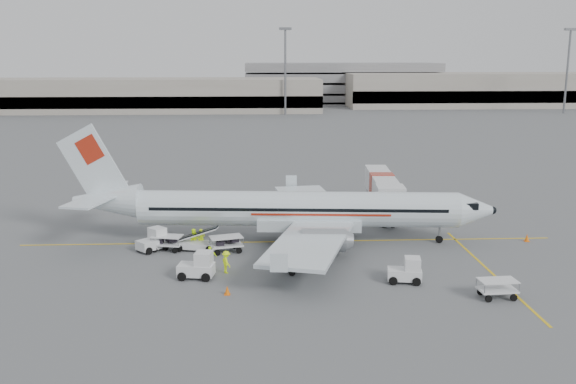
# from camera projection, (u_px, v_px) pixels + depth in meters

# --- Properties ---
(ground) EXTENTS (360.00, 360.00, 0.00)m
(ground) POSITION_uv_depth(u_px,v_px,m) (289.00, 242.00, 53.29)
(ground) COLOR #56595B
(stripe_lead) EXTENTS (44.00, 0.20, 0.01)m
(stripe_lead) POSITION_uv_depth(u_px,v_px,m) (289.00, 242.00, 53.29)
(stripe_lead) COLOR yellow
(stripe_lead) RESTS_ON ground
(stripe_cross) EXTENTS (0.20, 20.00, 0.01)m
(stripe_cross) POSITION_uv_depth(u_px,v_px,m) (489.00, 270.00, 46.14)
(stripe_cross) COLOR yellow
(stripe_cross) RESTS_ON ground
(terminal_west) EXTENTS (110.00, 22.00, 9.00)m
(terminal_west) POSITION_uv_depth(u_px,v_px,m) (121.00, 95.00, 177.44)
(terminal_west) COLOR gray
(terminal_west) RESTS_ON ground
(terminal_east) EXTENTS (90.00, 26.00, 10.00)m
(terminal_east) POSITION_uv_depth(u_px,v_px,m) (492.00, 90.00, 197.27)
(terminal_east) COLOR gray
(terminal_east) RESTS_ON ground
(parking_garage) EXTENTS (62.00, 24.00, 14.00)m
(parking_garage) POSITION_uv_depth(u_px,v_px,m) (341.00, 81.00, 209.35)
(parking_garage) COLOR slate
(parking_garage) RESTS_ON ground
(treeline) EXTENTS (300.00, 3.00, 6.00)m
(treeline) POSITION_uv_depth(u_px,v_px,m) (264.00, 91.00, 223.63)
(treeline) COLOR black
(treeline) RESTS_ON ground
(mast_center) EXTENTS (3.20, 1.20, 22.00)m
(mast_center) POSITION_uv_depth(u_px,v_px,m) (285.00, 72.00, 166.52)
(mast_center) COLOR slate
(mast_center) RESTS_ON ground
(mast_east) EXTENTS (3.20, 1.20, 22.00)m
(mast_east) POSITION_uv_depth(u_px,v_px,m) (567.00, 72.00, 170.13)
(mast_east) COLOR slate
(mast_east) RESTS_ON ground
(aircraft) EXTENTS (36.70, 29.88, 9.53)m
(aircraft) POSITION_uv_depth(u_px,v_px,m) (298.00, 185.00, 52.35)
(aircraft) COLOR white
(aircraft) RESTS_ON ground
(jet_bridge) EXTENTS (3.78, 15.12, 3.93)m
(jet_bridge) POSITION_uv_depth(u_px,v_px,m) (381.00, 194.00, 62.56)
(jet_bridge) COLOR silver
(jet_bridge) RESTS_ON ground
(belt_loader) EXTENTS (4.84, 2.67, 2.48)m
(belt_loader) POSITION_uv_depth(u_px,v_px,m) (196.00, 235.00, 50.72)
(belt_loader) COLOR silver
(belt_loader) RESTS_ON ground
(tug_fore) EXTENTS (2.46, 1.66, 1.76)m
(tug_fore) POSITION_uv_depth(u_px,v_px,m) (405.00, 270.00, 43.56)
(tug_fore) COLOR silver
(tug_fore) RESTS_ON ground
(tug_mid) EXTENTS (2.63, 1.75, 1.89)m
(tug_mid) POSITION_uv_depth(u_px,v_px,m) (196.00, 265.00, 44.37)
(tug_mid) COLOR silver
(tug_mid) RESTS_ON ground
(tug_aft) EXTENTS (2.58, 2.56, 1.79)m
(tug_aft) POSITION_uv_depth(u_px,v_px,m) (152.00, 240.00, 50.62)
(tug_aft) COLOR silver
(tug_aft) RESTS_ON ground
(cart_loaded_a) EXTENTS (2.80, 2.09, 1.30)m
(cart_loaded_a) POSITION_uv_depth(u_px,v_px,m) (226.00, 244.00, 50.28)
(cart_loaded_a) COLOR silver
(cart_loaded_a) RESTS_ON ground
(cart_loaded_b) EXTENTS (2.60, 1.86, 1.23)m
(cart_loaded_b) POSITION_uv_depth(u_px,v_px,m) (167.00, 243.00, 50.73)
(cart_loaded_b) COLOR silver
(cart_loaded_b) RESTS_ON ground
(cart_empty_a) EXTENTS (2.86, 2.17, 1.32)m
(cart_empty_a) POSITION_uv_depth(u_px,v_px,m) (300.00, 263.00, 45.75)
(cart_empty_a) COLOR silver
(cart_empty_a) RESTS_ON ground
(cart_empty_b) EXTENTS (2.46, 1.56, 1.24)m
(cart_empty_b) POSITION_uv_depth(u_px,v_px,m) (497.00, 289.00, 40.74)
(cart_empty_b) COLOR silver
(cart_empty_b) RESTS_ON ground
(cone_nose) EXTENTS (0.41, 0.41, 0.66)m
(cone_nose) POSITION_uv_depth(u_px,v_px,m) (527.00, 237.00, 53.30)
(cone_nose) COLOR orange
(cone_nose) RESTS_ON ground
(cone_port) EXTENTS (0.33, 0.33, 0.53)m
(cone_port) POSITION_uv_depth(u_px,v_px,m) (261.00, 210.00, 63.09)
(cone_port) COLOR orange
(cone_port) RESTS_ON ground
(cone_stbd) EXTENTS (0.39, 0.39, 0.63)m
(cone_stbd) POSITION_uv_depth(u_px,v_px,m) (227.00, 290.00, 41.40)
(cone_stbd) COLOR orange
(cone_stbd) RESTS_ON ground
(crew_a) EXTENTS (0.63, 0.46, 1.59)m
(crew_a) POSITION_uv_depth(u_px,v_px,m) (201.00, 239.00, 51.31)
(crew_a) COLOR #CAF00F
(crew_a) RESTS_ON ground
(crew_b) EXTENTS (0.96, 0.87, 1.61)m
(crew_b) POSITION_uv_depth(u_px,v_px,m) (194.00, 239.00, 51.28)
(crew_b) COLOR #CAF00F
(crew_b) RESTS_ON ground
(crew_c) EXTENTS (1.01, 1.20, 1.62)m
(crew_c) POSITION_uv_depth(u_px,v_px,m) (226.00, 262.00, 45.45)
(crew_c) COLOR #CAF00F
(crew_c) RESTS_ON ground
(crew_d) EXTENTS (0.99, 0.53, 1.60)m
(crew_d) POSITION_uv_depth(u_px,v_px,m) (210.00, 257.00, 46.57)
(crew_d) COLOR #CAF00F
(crew_d) RESTS_ON ground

